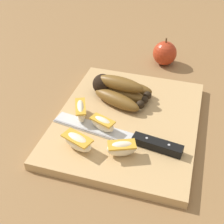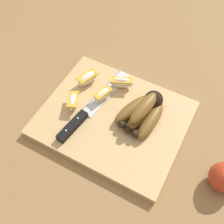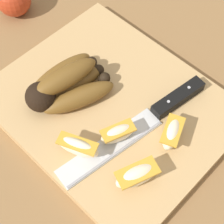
{
  "view_description": "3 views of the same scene",
  "coord_description": "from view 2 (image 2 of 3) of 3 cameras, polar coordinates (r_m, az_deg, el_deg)",
  "views": [
    {
      "loc": [
        -0.51,
        -0.12,
        0.45
      ],
      "look_at": [
        -0.01,
        0.03,
        0.04
      ],
      "focal_mm": 49.81,
      "sensor_mm": 36.0,
      "label": 1
    },
    {
      "loc": [
        0.19,
        -0.35,
        0.63
      ],
      "look_at": [
        0.01,
        -0.01,
        0.05
      ],
      "focal_mm": 44.5,
      "sensor_mm": 36.0,
      "label": 2
    },
    {
      "loc": [
        -0.22,
        0.23,
        0.52
      ],
      "look_at": [
        -0.02,
        0.02,
        0.04
      ],
      "focal_mm": 58.82,
      "sensor_mm": 36.0,
      "label": 3
    }
  ],
  "objects": [
    {
      "name": "apple_wedge_extra",
      "position": [
        0.74,
        -7.97,
        2.2
      ],
      "size": [
        0.05,
        0.06,
        0.03
      ],
      "color": "#F4E5C1",
      "rests_on": "cutting_board"
    },
    {
      "name": "apple_wedge_middle",
      "position": [
        0.77,
        1.94,
        6.05
      ],
      "size": [
        0.07,
        0.05,
        0.04
      ],
      "color": "#F4E5C1",
      "rests_on": "cutting_board"
    },
    {
      "name": "ground_plane",
      "position": [
        0.75,
        -0.17,
        -1.57
      ],
      "size": [
        6.0,
        6.0,
        0.0
      ],
      "primitive_type": "plane",
      "color": "olive"
    },
    {
      "name": "apple_wedge_far",
      "position": [
        0.79,
        -5.01,
        6.95
      ],
      "size": [
        0.05,
        0.07,
        0.03
      ],
      "color": "#F4E5C1",
      "rests_on": "cutting_board"
    },
    {
      "name": "chefs_knife",
      "position": [
        0.73,
        -5.63,
        -0.35
      ],
      "size": [
        0.07,
        0.28,
        0.02
      ],
      "color": "silver",
      "rests_on": "cutting_board"
    },
    {
      "name": "cutting_board",
      "position": [
        0.74,
        0.46,
        -1.09
      ],
      "size": [
        0.37,
        0.3,
        0.02
      ],
      "primitive_type": "cube",
      "color": "tan",
      "rests_on": "ground_plane"
    },
    {
      "name": "whole_apple",
      "position": [
        0.68,
        22.02,
        -12.32
      ],
      "size": [
        0.07,
        0.07,
        0.08
      ],
      "color": "#AD3319",
      "rests_on": "ground_plane"
    },
    {
      "name": "banana_bunch",
      "position": [
        0.71,
        6.53,
        0.18
      ],
      "size": [
        0.12,
        0.14,
        0.06
      ],
      "color": "black",
      "rests_on": "cutting_board"
    },
    {
      "name": "apple_wedge_near",
      "position": [
        0.75,
        -1.87,
        3.62
      ],
      "size": [
        0.04,
        0.06,
        0.03
      ],
      "color": "#F4E5C1",
      "rests_on": "cutting_board"
    }
  ]
}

